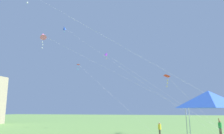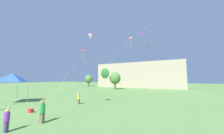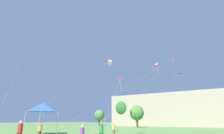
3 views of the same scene
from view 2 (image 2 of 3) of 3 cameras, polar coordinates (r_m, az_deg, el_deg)
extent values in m
cube|color=tan|center=(55.92, 12.75, -3.75)|extent=(34.44, 14.59, 9.98)
cylinder|color=brown|center=(58.33, -10.70, -7.78)|extent=(0.52, 0.52, 1.98)
ellipsoid|color=#477A38|center=(58.28, -10.66, -5.32)|extent=(3.55, 3.20, 3.73)
cylinder|color=brown|center=(56.24, -2.21, -7.26)|extent=(0.88, 0.88, 3.35)
ellipsoid|color=#2D662D|center=(56.26, -2.19, -2.96)|extent=(6.00, 5.40, 6.29)
cylinder|color=brown|center=(41.82, 1.38, -8.75)|extent=(0.55, 0.55, 2.10)
ellipsoid|color=#477A38|center=(41.75, 1.38, -5.13)|extent=(3.76, 3.38, 3.94)
cylinder|color=brown|center=(62.84, 7.60, -7.23)|extent=(0.76, 0.76, 2.90)
ellipsoid|color=#387533|center=(62.83, 7.56, -3.90)|extent=(5.19, 4.67, 5.45)
cylinder|color=#B7B7BC|center=(21.56, -41.27, -9.27)|extent=(0.05, 0.05, 3.04)
cylinder|color=#B7B7BC|center=(25.54, -37.24, -8.70)|extent=(0.05, 0.05, 3.04)
cylinder|color=#B7B7BC|center=(22.82, -34.02, -9.40)|extent=(0.05, 0.05, 3.04)
pyramid|color=blue|center=(23.46, -38.77, -3.77)|extent=(3.38, 3.38, 1.23)
cube|color=red|center=(15.97, -33.17, -16.39)|extent=(0.56, 0.34, 0.38)
cube|color=brown|center=(11.92, -29.38, -19.66)|extent=(0.38, 0.21, 0.79)
cylinder|color=#288E3D|center=(11.76, -29.21, -16.28)|extent=(0.40, 0.40, 0.65)
sphere|color=#896042|center=(11.68, -29.11, -14.19)|extent=(0.25, 0.25, 0.25)
cylinder|color=#896042|center=(11.68, -28.87, -13.71)|extent=(0.16, 0.23, 0.57)
cube|color=brown|center=(18.29, -15.05, -15.05)|extent=(0.34, 0.18, 0.70)
cylinder|color=yellow|center=(18.19, -15.00, -13.06)|extent=(0.35, 0.35, 0.58)
sphere|color=tan|center=(18.14, -14.97, -11.85)|extent=(0.22, 0.22, 0.22)
cube|color=#473860|center=(11.35, -40.42, -20.09)|extent=(0.33, 0.18, 0.69)
cylinder|color=purple|center=(11.20, -40.21, -16.98)|extent=(0.35, 0.35, 0.57)
sphere|color=tan|center=(11.12, -40.08, -15.05)|extent=(0.22, 0.22, 0.22)
cylinder|color=tan|center=(11.10, -39.80, -14.63)|extent=(0.16, 0.22, 0.50)
cylinder|color=silver|center=(21.93, 4.88, -0.92)|extent=(6.46, 12.80, 10.37)
pyramid|color=red|center=(27.90, 16.30, 9.20)|extent=(0.68, 0.53, 0.16)
sphere|color=#2DBCD1|center=(27.83, 16.19, 8.35)|extent=(0.09, 0.09, 0.09)
sphere|color=#2DBCD1|center=(27.81, 16.37, 7.81)|extent=(0.09, 0.09, 0.09)
sphere|color=#2DBCD1|center=(27.72, 16.34, 7.30)|extent=(0.09, 0.09, 0.09)
cylinder|color=silver|center=(18.12, -11.09, 2.50)|extent=(11.85, 15.36, 11.87)
cone|color=purple|center=(23.77, 13.54, 15.42)|extent=(0.71, 0.84, 0.85)
sphere|color=yellow|center=(23.69, 13.73, 14.62)|extent=(0.08, 0.08, 0.08)
sphere|color=yellow|center=(23.56, 13.40, 14.12)|extent=(0.08, 0.08, 0.08)
sphere|color=yellow|center=(23.52, 13.67, 13.57)|extent=(0.08, 0.08, 0.08)
cylinder|color=silver|center=(13.63, -20.49, -4.73)|extent=(0.80, 6.21, 7.10)
pyramid|color=red|center=(16.51, -12.82, 7.62)|extent=(1.07, 0.88, 0.40)
sphere|color=yellow|center=(16.35, -12.95, 5.60)|extent=(0.13, 0.13, 0.13)
sphere|color=yellow|center=(16.29, -12.84, 4.30)|extent=(0.13, 0.13, 0.13)
sphere|color=yellow|center=(16.28, -12.60, 2.97)|extent=(0.13, 0.13, 0.13)
cylinder|color=silver|center=(20.73, -3.02, 4.51)|extent=(0.06, 25.43, 14.09)
cone|color=pink|center=(33.68, 8.67, 12.99)|extent=(1.40, 1.55, 1.70)
sphere|color=white|center=(33.53, 8.73, 11.95)|extent=(0.16, 0.16, 0.16)
sphere|color=white|center=(33.39, 8.62, 11.23)|extent=(0.16, 0.16, 0.16)
sphere|color=white|center=(33.19, 8.68, 10.55)|extent=(0.16, 0.16, 0.16)
sphere|color=white|center=(33.17, 8.84, 9.77)|extent=(0.16, 0.16, 0.16)
cylinder|color=silver|center=(25.93, -26.97, 4.12)|extent=(1.26, 22.66, 15.01)
cube|color=pink|center=(34.93, -9.87, 13.93)|extent=(1.28, 1.41, 0.99)
cube|color=white|center=(34.84, -9.88, 13.47)|extent=(1.18, 1.16, 0.49)
sphere|color=white|center=(34.66, -9.87, 12.95)|extent=(0.16, 0.16, 0.16)
sphere|color=white|center=(34.59, -9.98, 12.21)|extent=(0.16, 0.16, 0.16)
cylinder|color=silver|center=(20.31, 7.04, 9.86)|extent=(5.54, 23.32, 17.62)
cone|color=blue|center=(33.40, 19.35, 19.95)|extent=(0.93, 0.81, 0.92)
sphere|color=#2DBCD1|center=(33.32, 19.42, 19.35)|extent=(0.09, 0.09, 0.09)
sphere|color=#2DBCD1|center=(33.10, 19.44, 19.07)|extent=(0.09, 0.09, 0.09)
sphere|color=#2DBCD1|center=(33.00, 19.24, 18.68)|extent=(0.09, 0.09, 0.09)
camera|label=1|loc=(40.43, -44.81, -4.65)|focal=35.00mm
camera|label=3|loc=(7.90, -149.95, -6.51)|focal=28.00mm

